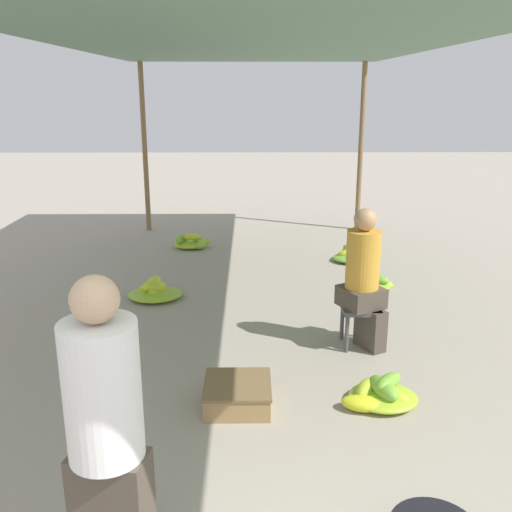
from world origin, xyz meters
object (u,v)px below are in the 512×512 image
Objects in this scene: vendor_seated at (364,277)px; banana_pile_right_2 at (352,256)px; vendor_foreground at (106,438)px; banana_pile_left_0 at (155,291)px; banana_pile_left_1 at (191,243)px; banana_pile_right_0 at (382,394)px; crate_near at (238,394)px; stool at (360,314)px; banana_pile_right_1 at (376,284)px.

banana_pile_right_2 is at bearing 81.76° from vendor_seated.
vendor_foreground reaches higher than banana_pile_left_0.
banana_pile_left_0 is 1.10× the size of banana_pile_left_1.
banana_pile_right_0 reaches higher than crate_near.
stool is 1.02m from banana_pile_right_0.
vendor_seated is at bearing 57.93° from vendor_foreground.
vendor_foreground is at bearing -134.70° from banana_pile_right_0.
banana_pile_right_0 is (1.61, 1.63, -0.73)m from vendor_foreground.
vendor_seated is at bearing -98.24° from banana_pile_right_2.
vendor_foreground is 1.21× the size of vendor_seated.
banana_pile_right_1 is (0.49, 1.52, -0.24)m from stool.
crate_near is at bearing 71.54° from vendor_foreground.
crate_near is (-1.08, -0.03, 0.02)m from banana_pile_right_0.
banana_pile_left_0 is (-0.45, 3.87, -0.72)m from vendor_foreground.
banana_pile_left_0 is 2.86m from banana_pile_right_2.
banana_pile_right_0 reaches higher than banana_pile_left_0.
banana_pile_right_0 is at bearing -47.43° from banana_pile_left_0.
banana_pile_left_1 reaches higher than banana_pile_right_2.
banana_pile_right_1 is (0.47, 1.53, -0.59)m from vendor_seated.
vendor_seated is 3.90m from banana_pile_left_1.
banana_pile_right_0 is (-0.01, -1.00, -0.24)m from stool.
stool is 3.84m from banana_pile_left_1.
banana_pile_right_1 is at bearing 58.19° from crate_near.
banana_pile_right_2 is at bearing -16.73° from banana_pile_left_1.
crate_near is at bearing -137.33° from vendor_seated.
stool is at bearing 89.31° from banana_pile_right_0.
banana_pile_left_1 is (-0.24, 5.98, -0.73)m from vendor_foreground.
banana_pile_left_1 is 1.29× the size of banana_pile_right_1.
vendor_foreground is at bearing -83.43° from banana_pile_left_0.
crate_near is (-1.11, -1.02, -0.57)m from vendor_seated.
banana_pile_left_1 is 4.45m from crate_near.
banana_pile_left_1 is (0.20, 2.11, -0.00)m from banana_pile_left_0.
stool is 0.64× the size of banana_pile_right_0.
vendor_foreground reaches higher than stool.
stool is at bearing -60.90° from banana_pile_left_1.
vendor_foreground is at bearing -87.68° from banana_pile_left_1.
stool reaches higher than banana_pile_right_0.
banana_pile_left_0 is at bearing -173.88° from banana_pile_right_1.
banana_pile_right_0 is at bearing 1.69° from crate_near.
banana_pile_right_2 is 1.15× the size of crate_near.
banana_pile_left_1 is at bearing 113.08° from banana_pile_right_0.
banana_pile_left_0 is at bearing -95.51° from banana_pile_left_1.
banana_pile_right_0 is 1.08m from crate_near.
vendor_seated is (0.02, -0.01, 0.35)m from stool.
stool is at bearing -107.84° from banana_pile_right_1.
stool is 2.42m from banana_pile_left_0.
banana_pile_left_1 is at bearing 163.27° from banana_pile_right_2.
banana_pile_right_2 is (2.03, 5.30, -0.74)m from vendor_foreground.
vendor_seated reaches higher than banana_pile_right_2.
banana_pile_left_0 is 2.12m from banana_pile_left_1.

